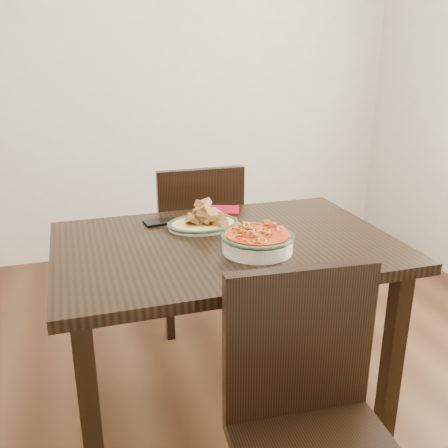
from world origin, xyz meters
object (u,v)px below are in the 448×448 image
object	(u,v)px
chair_near	(311,420)
smartphone	(161,222)
fish_plate	(203,216)
dining_table	(226,265)
noodle_bowl	(257,239)
chair_far	(197,239)

from	to	relation	value
chair_near	smartphone	xyz separation A→B (m)	(-0.21, 0.96, 0.26)
fish_plate	smartphone	distance (m)	0.18
dining_table	smartphone	size ratio (longest dim) A/B	9.23
chair_near	smartphone	size ratio (longest dim) A/B	6.65
fish_plate	noodle_bowl	world-z (taller)	fish_plate
smartphone	chair_near	bearing A→B (deg)	-85.12
dining_table	chair_far	bearing A→B (deg)	84.72
dining_table	chair_far	xyz separation A→B (m)	(0.06, 0.69, -0.16)
chair_far	smartphone	world-z (taller)	chair_far
fish_plate	chair_far	bearing A→B (deg)	78.73
chair_near	fish_plate	xyz separation A→B (m)	(-0.06, 0.86, 0.30)
chair_far	smartphone	bearing A→B (deg)	59.38
chair_near	noodle_bowl	distance (m)	0.64
dining_table	chair_near	distance (m)	0.70
chair_far	noodle_bowl	bearing A→B (deg)	91.60
dining_table	noodle_bowl	world-z (taller)	noodle_bowl
dining_table	chair_far	world-z (taller)	chair_far
chair_far	dining_table	bearing A→B (deg)	85.38
dining_table	smartphone	distance (m)	0.34
chair_near	noodle_bowl	world-z (taller)	chair_near
chair_far	noodle_bowl	world-z (taller)	chair_far
noodle_bowl	dining_table	bearing A→B (deg)	121.87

